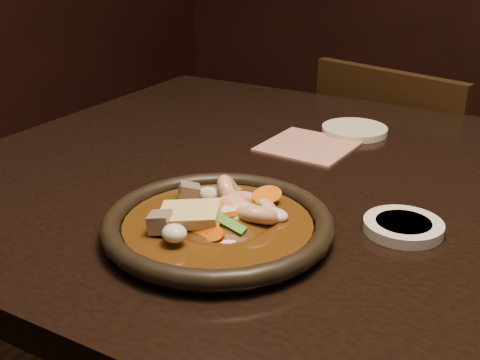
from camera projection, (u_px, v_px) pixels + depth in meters
The scene contains 6 objects.
chair at pixel (399, 210), 1.49m from camera, with size 0.47×0.47×0.81m.
plate at pixel (218, 225), 0.71m from camera, with size 0.28×0.28×0.03m.
stirfry at pixel (221, 219), 0.72m from camera, with size 0.15×0.18×0.06m.
soy_dish at pixel (403, 227), 0.73m from camera, with size 0.10×0.10×0.01m, color silver.
saucer_left at pixel (355, 130), 1.07m from camera, with size 0.12×0.12×0.01m, color silver.
napkin at pixel (309, 146), 1.01m from camera, with size 0.14×0.14×0.00m, color #B2746D.
Camera 1 is at (0.06, -0.75, 1.09)m, focal length 45.00 mm.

